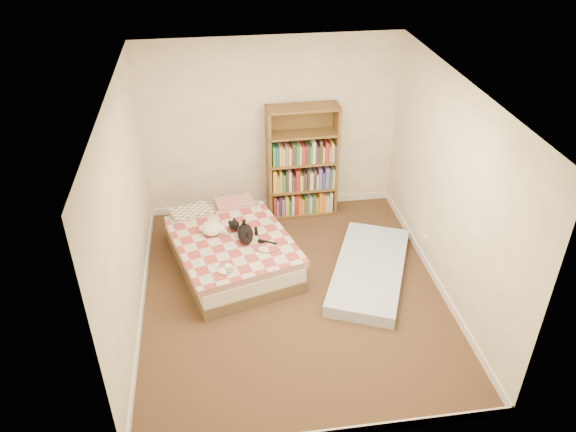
{
  "coord_description": "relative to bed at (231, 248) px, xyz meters",
  "views": [
    {
      "loc": [
        -0.79,
        -5.06,
        4.34
      ],
      "look_at": [
        -0.01,
        0.3,
        0.89
      ],
      "focal_mm": 35.0,
      "sensor_mm": 36.0,
      "label": 1
    }
  ],
  "objects": [
    {
      "name": "bed",
      "position": [
        0.0,
        0.0,
        0.0
      ],
      "size": [
        1.71,
        2.09,
        0.48
      ],
      "rotation": [
        0.0,
        0.0,
        0.27
      ],
      "color": "brown",
      "rests_on": "room"
    },
    {
      "name": "floor_mattress",
      "position": [
        1.66,
        -0.51,
        -0.14
      ],
      "size": [
        1.44,
        1.95,
        0.16
      ],
      "primitive_type": "cube",
      "rotation": [
        0.0,
        0.0,
        -0.41
      ],
      "color": "#7E9ED3",
      "rests_on": "room"
    },
    {
      "name": "room",
      "position": [
        0.68,
        -0.71,
        0.98
      ],
      "size": [
        3.51,
        4.01,
        2.51
      ],
      "color": "#4A3320",
      "rests_on": "ground"
    },
    {
      "name": "black_cat",
      "position": [
        0.19,
        -0.09,
        0.29
      ],
      "size": [
        0.39,
        0.71,
        0.16
      ],
      "rotation": [
        0.0,
        0.0,
        0.59
      ],
      "color": "black",
      "rests_on": "bed"
    },
    {
      "name": "bookshelf",
      "position": [
        1.08,
        1.1,
        0.36
      ],
      "size": [
        0.98,
        0.35,
        1.62
      ],
      "rotation": [
        0.0,
        0.0,
        0.02
      ],
      "color": "brown",
      "rests_on": "room"
    },
    {
      "name": "white_dog",
      "position": [
        -0.21,
        0.04,
        0.29
      ],
      "size": [
        0.33,
        0.35,
        0.14
      ],
      "rotation": [
        0.0,
        0.0,
        0.27
      ],
      "color": "white",
      "rests_on": "bed"
    }
  ]
}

